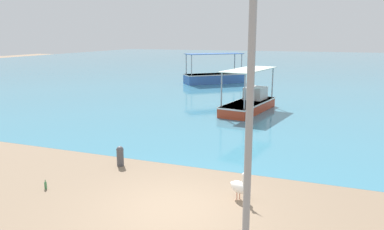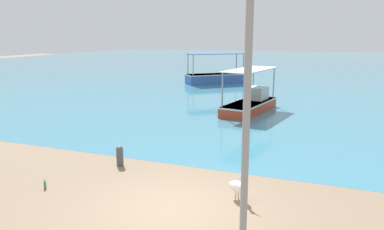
{
  "view_description": "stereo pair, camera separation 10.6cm",
  "coord_description": "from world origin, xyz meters",
  "px_view_note": "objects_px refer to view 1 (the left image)",
  "views": [
    {
      "loc": [
        3.54,
        -7.9,
        4.26
      ],
      "look_at": [
        -1.37,
        4.96,
        1.3
      ],
      "focal_mm": 35.0,
      "sensor_mm": 36.0,
      "label": 1
    },
    {
      "loc": [
        3.64,
        -7.86,
        4.26
      ],
      "look_at": [
        -1.37,
        4.96,
        1.3
      ],
      "focal_mm": 35.0,
      "sensor_mm": 36.0,
      "label": 2
    }
  ],
  "objects_px": {
    "pelican": "(239,186)",
    "glass_bottle": "(46,185)",
    "mooring_bollard": "(120,155)",
    "fishing_boat_far_right": "(214,77)",
    "lamp_post": "(250,100)",
    "fishing_boat_far_left": "(249,102)"
  },
  "relations": [
    {
      "from": "fishing_boat_far_right",
      "to": "glass_bottle",
      "type": "bearing_deg",
      "value": -83.57
    },
    {
      "from": "fishing_boat_far_right",
      "to": "lamp_post",
      "type": "bearing_deg",
      "value": -71.04
    },
    {
      "from": "fishing_boat_far_right",
      "to": "pelican",
      "type": "distance_m",
      "value": 24.28
    },
    {
      "from": "fishing_boat_far_right",
      "to": "glass_bottle",
      "type": "relative_size",
      "value": 18.88
    },
    {
      "from": "pelican",
      "to": "lamp_post",
      "type": "bearing_deg",
      "value": -73.55
    },
    {
      "from": "lamp_post",
      "to": "fishing_boat_far_left",
      "type": "bearing_deg",
      "value": 102.08
    },
    {
      "from": "fishing_boat_far_left",
      "to": "pelican",
      "type": "bearing_deg",
      "value": -78.85
    },
    {
      "from": "pelican",
      "to": "fishing_boat_far_right",
      "type": "bearing_deg",
      "value": 109.22
    },
    {
      "from": "fishing_boat_far_right",
      "to": "mooring_bollard",
      "type": "bearing_deg",
      "value": -80.42
    },
    {
      "from": "fishing_boat_far_left",
      "to": "pelican",
      "type": "distance_m",
      "value": 11.85
    },
    {
      "from": "fishing_boat_far_right",
      "to": "lamp_post",
      "type": "relative_size",
      "value": 0.92
    },
    {
      "from": "fishing_boat_far_left",
      "to": "mooring_bollard",
      "type": "distance_m",
      "value": 10.65
    },
    {
      "from": "pelican",
      "to": "lamp_post",
      "type": "xyz_separation_m",
      "value": [
        0.72,
        -2.45,
        2.74
      ]
    },
    {
      "from": "pelican",
      "to": "lamp_post",
      "type": "distance_m",
      "value": 3.74
    },
    {
      "from": "pelican",
      "to": "glass_bottle",
      "type": "height_order",
      "value": "pelican"
    },
    {
      "from": "pelican",
      "to": "glass_bottle",
      "type": "bearing_deg",
      "value": -166.66
    },
    {
      "from": "fishing_boat_far_left",
      "to": "mooring_bollard",
      "type": "xyz_separation_m",
      "value": [
        -2.03,
        -10.46,
        -0.19
      ]
    },
    {
      "from": "glass_bottle",
      "to": "pelican",
      "type": "bearing_deg",
      "value": 13.34
    },
    {
      "from": "mooring_bollard",
      "to": "pelican",
      "type": "bearing_deg",
      "value": -15.16
    },
    {
      "from": "fishing_boat_far_left",
      "to": "lamp_post",
      "type": "xyz_separation_m",
      "value": [
        3.01,
        -14.07,
        2.57
      ]
    },
    {
      "from": "fishing_boat_far_left",
      "to": "pelican",
      "type": "relative_size",
      "value": 6.21
    },
    {
      "from": "fishing_boat_far_left",
      "to": "lamp_post",
      "type": "relative_size",
      "value": 0.9
    }
  ]
}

